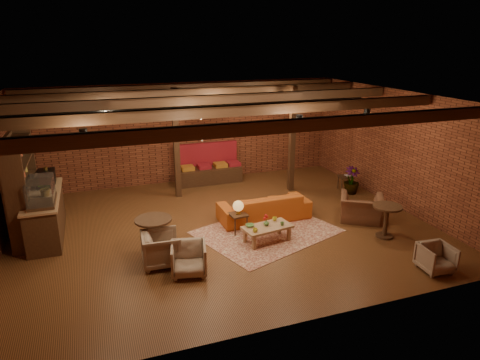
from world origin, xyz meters
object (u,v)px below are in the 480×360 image
object	(u,v)px
round_table_left	(154,230)
sofa	(264,207)
side_table_lamp	(238,208)
plant_tall	(354,154)
coffee_table	(267,228)
armchair_right	(362,204)
armchair_a	(161,247)
round_table_right	(387,216)
armchair_far	(436,257)
side_table_book	(345,177)
armchair_b	(189,257)

from	to	relation	value
round_table_left	sofa	bearing A→B (deg)	17.79
side_table_lamp	plant_tall	world-z (taller)	plant_tall
coffee_table	armchair_right	distance (m)	2.78
side_table_lamp	armchair_a	size ratio (longest dim) A/B	1.06
round_table_right	armchair_far	bearing A→B (deg)	-91.01
armchair_far	sofa	bearing A→B (deg)	127.21
round_table_left	side_table_book	distance (m)	6.58
armchair_a	armchair_far	xyz separation A→B (m)	(5.19, -2.11, -0.08)
sofa	round_table_right	bearing A→B (deg)	139.03
side_table_lamp	side_table_book	bearing A→B (deg)	23.33
side_table_lamp	round_table_left	distance (m)	2.11
side_table_book	armchair_far	xyz separation A→B (m)	(-0.95, -4.81, -0.11)
armchair_a	plant_tall	distance (m)	6.66
armchair_far	plant_tall	xyz separation A→B (m)	(0.96, 4.50, 0.94)
coffee_table	armchair_b	distance (m)	2.17
coffee_table	armchair_a	distance (m)	2.48
sofa	plant_tall	bearing A→B (deg)	-165.22
sofa	armchair_b	world-z (taller)	armchair_b
coffee_table	armchair_right	bearing A→B (deg)	6.21
round_table_left	armchair_b	distance (m)	1.20
armchair_right	round_table_left	bearing A→B (deg)	33.26
sofa	armchair_far	world-z (taller)	sofa
sofa	armchair_b	bearing A→B (deg)	38.34
round_table_right	round_table_left	bearing A→B (deg)	169.51
armchair_a	armchair_far	distance (m)	5.61
round_table_right	armchair_far	size ratio (longest dim) A/B	1.27
armchair_a	round_table_left	bearing A→B (deg)	10.05
armchair_far	plant_tall	size ratio (longest dim) A/B	0.25
coffee_table	armchair_right	xyz separation A→B (m)	(2.76, 0.30, 0.11)
sofa	side_table_book	xyz separation A→B (m)	(3.23, 1.23, 0.08)
round_table_left	armchair_far	xyz separation A→B (m)	(5.26, -2.63, -0.25)
side_table_lamp	armchair_b	size ratio (longest dim) A/B	1.17
side_table_lamp	armchair_b	world-z (taller)	side_table_lamp
side_table_book	round_table_right	world-z (taller)	round_table_right
side_table_book	armchair_far	distance (m)	4.91
armchair_b	plant_tall	bearing A→B (deg)	39.39
armchair_far	coffee_table	bearing A→B (deg)	143.95
side_table_lamp	armchair_b	xyz separation A→B (m)	(-1.56, -1.47, -0.27)
armchair_b	side_table_book	size ratio (longest dim) A/B	1.44
armchair_far	armchair_right	bearing A→B (deg)	93.97
armchair_a	armchair_b	world-z (taller)	armchair_a
side_table_book	armchair_b	bearing A→B (deg)	-150.26
coffee_table	armchair_a	bearing A→B (deg)	-174.53
side_table_lamp	armchair_b	distance (m)	2.16
armchair_a	coffee_table	bearing A→B (deg)	-81.41
round_table_right	plant_tall	size ratio (longest dim) A/B	0.32
sofa	armchair_right	xyz separation A→B (m)	(2.32, -0.93, 0.12)
round_table_left	armchair_right	xyz separation A→B (m)	(5.29, 0.02, -0.10)
sofa	coffee_table	bearing A→B (deg)	69.14
sofa	side_table_book	size ratio (longest dim) A/B	4.80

